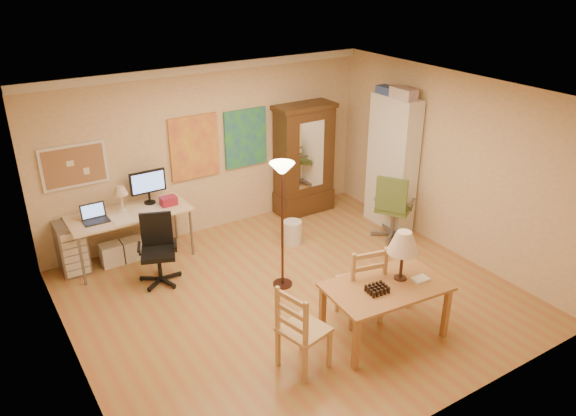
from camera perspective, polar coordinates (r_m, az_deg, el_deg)
floor at (r=7.59m, az=0.61°, el=-9.03°), size 5.50×5.50×0.00m
crown_molding at (r=8.64m, az=-8.46°, el=13.89°), size 5.50×0.08×0.12m
corkboard at (r=8.35m, az=-20.91°, el=4.02°), size 0.90×0.04×0.62m
art_panel_left at (r=8.84m, az=-9.49°, el=6.10°), size 0.80×0.04×1.00m
art_panel_right at (r=9.21m, az=-4.32°, el=7.11°), size 0.75×0.04×0.95m
dining_table at (r=6.62m, az=10.57°, el=-6.51°), size 1.47×0.95×1.32m
ladder_chair_back at (r=6.99m, az=7.47°, el=-7.75°), size 0.57×0.56×1.05m
ladder_chair_left at (r=6.19m, az=1.40°, el=-12.43°), size 0.55×0.56×1.02m
torchiere_lamp at (r=7.19m, az=-0.60°, el=1.94°), size 0.33×0.33×1.79m
computer_desk at (r=8.58m, az=-15.51°, el=-2.15°), size 1.71×0.75×1.29m
office_chair_black at (r=8.01m, az=-12.92°, el=-5.60°), size 0.60×0.60×0.97m
office_chair_green at (r=9.11m, az=10.54°, el=-1.30°), size 0.69×0.69×1.09m
drawer_cart at (r=8.55m, az=-21.09°, el=-3.78°), size 0.38×0.46×0.76m
armoire at (r=9.70m, az=1.63°, el=4.25°), size 1.04×0.50×1.92m
bookshelf at (r=9.26m, az=10.54°, el=4.47°), size 0.33×0.87×2.18m
wastebin at (r=8.83m, az=0.43°, el=-2.48°), size 0.30×0.30×0.38m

